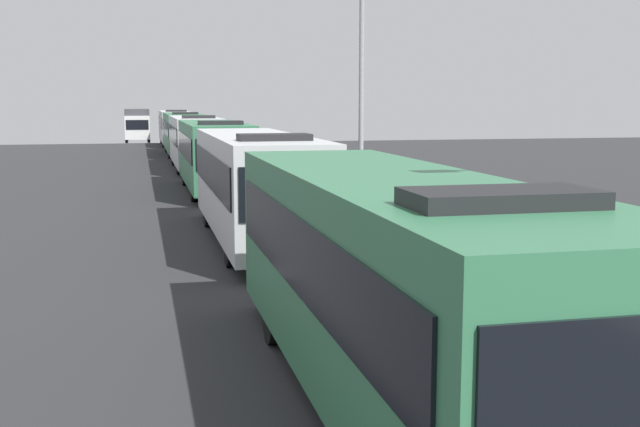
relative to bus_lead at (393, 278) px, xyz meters
The scene contains 8 objects.
bus_lead is the anchor object (origin of this frame).
bus_second_in_line 12.45m from the bus_lead, 90.00° to the left, with size 2.58×10.80×3.21m.
bus_middle 25.20m from the bus_lead, 90.00° to the left, with size 2.58×10.54×3.21m.
bus_fourth_in_line 37.17m from the bus_lead, 90.00° to the left, with size 2.58×11.35×3.21m.
bus_rear 49.70m from the bus_lead, 90.00° to the left, with size 2.58×12.00×3.21m.
bus_tail_end 62.98m from the bus_lead, 90.00° to the left, with size 2.58×11.61×3.21m.
box_truck_oncoming 70.63m from the bus_lead, 92.68° to the left, with size 2.35×7.94×3.15m.
streetlamp_mid 21.54m from the bus_lead, 75.28° to the left, with size 5.37×0.28×8.43m.
Camera 1 is at (-4.50, 3.32, 4.01)m, focal length 44.31 mm.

